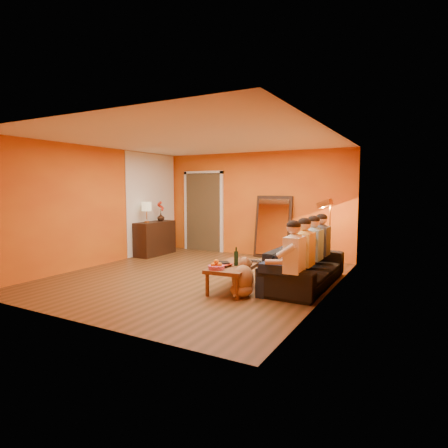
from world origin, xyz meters
The scene contains 27 objects.
room_shell centered at (0.00, 0.37, 1.30)m, with size 5.00×5.50×2.60m.
white_accent centered at (-2.48, 1.75, 1.30)m, with size 0.02×1.90×2.58m, color white.
doorway_recess centered at (-1.50, 2.83, 1.05)m, with size 1.06×0.30×2.10m, color #3F2D19.
door_jamb_left centered at (-2.07, 2.71, 1.05)m, with size 0.08×0.06×2.20m, color white.
door_jamb_right centered at (-0.93, 2.71, 1.05)m, with size 0.08×0.06×2.20m, color white.
door_header centered at (-1.50, 2.71, 2.12)m, with size 1.22×0.06×0.08m, color white.
mirror_frame centered at (0.55, 2.63, 0.76)m, with size 0.92×0.06×1.52m, color black.
mirror_glass centered at (0.55, 2.59, 0.76)m, with size 0.78×0.02×1.36m, color white.
sideboard centered at (-2.24, 1.55, 0.42)m, with size 0.44×1.18×0.85m, color black.
table_lamp centered at (-2.24, 1.25, 1.10)m, with size 0.24×0.24×0.51m, color beige, non-canonical shape.
sofa centered at (2.00, 0.45, 0.34)m, with size 0.90×2.30×0.67m, color black.
coffee_table centered at (1.05, -0.40, 0.21)m, with size 0.62×1.22×0.42m, color brown, non-canonical shape.
floor_lamp centered at (2.10, 1.86, 0.72)m, with size 0.30×0.24×1.44m, color #B77835, non-canonical shape.
dog centered at (1.34, -0.69, 0.32)m, with size 0.34×0.54×0.63m, color #956843, non-canonical shape.
person_far_left centered at (2.13, -0.55, 0.61)m, with size 0.70×0.44×1.22m, color white, non-canonical shape.
person_mid_left centered at (2.13, 0.00, 0.61)m, with size 0.70×0.44×1.22m, color gold, non-canonical shape.
person_mid_right centered at (2.13, 0.55, 0.61)m, with size 0.70×0.44×1.22m, color #7EA6C2, non-canonical shape.
person_far_right centered at (2.13, 1.10, 0.61)m, with size 0.70×0.44×1.22m, color #343539, non-canonical shape.
fruit_bowl centered at (0.95, -0.85, 0.50)m, with size 0.26×0.26×0.16m, color #C9476C, non-canonical shape.
wine_bottle centered at (1.10, -0.45, 0.58)m, with size 0.07×0.07×0.31m, color black.
tumbler centered at (1.17, -0.28, 0.46)m, with size 0.09×0.09×0.08m, color #B27F3F.
laptop centered at (1.23, -0.05, 0.43)m, with size 0.31×0.20×0.02m, color black.
book_lower centered at (0.87, -0.60, 0.43)m, with size 0.18×0.25×0.02m, color black.
book_mid centered at (0.88, -0.59, 0.45)m, with size 0.18×0.25×0.02m, color red.
book_upper centered at (0.87, -0.61, 0.47)m, with size 0.16×0.21×0.02m, color black.
vase centered at (-2.24, 1.80, 0.95)m, with size 0.19×0.19×0.20m, color black.
flowers centered at (-2.24, 1.80, 1.23)m, with size 0.17×0.17×0.51m, color red, non-canonical shape.
Camera 1 is at (3.86, -5.91, 1.71)m, focal length 30.00 mm.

